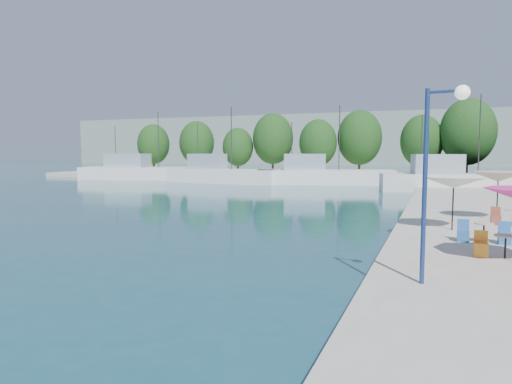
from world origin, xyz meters
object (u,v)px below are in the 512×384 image
at_px(umbrella_white, 454,183).
at_px(trawler_03, 322,176).
at_px(trawler_01, 143,172).
at_px(trawler_04, 457,181).
at_px(umbrella_cream, 498,177).
at_px(street_lamp, 439,149).
at_px(trawler_02, 219,175).

bearing_deg(umbrella_white, trawler_03, 112.32).
relative_size(trawler_01, trawler_03, 1.14).
bearing_deg(trawler_01, trawler_04, -19.49).
bearing_deg(umbrella_cream, umbrella_white, -118.09).
bearing_deg(trawler_01, street_lamp, -59.31).
relative_size(trawler_02, trawler_03, 0.86).
relative_size(trawler_03, umbrella_cream, 6.62).
height_order(trawler_02, trawler_03, same).
bearing_deg(trawler_04, umbrella_cream, -99.74).
distance_m(umbrella_cream, street_lamp, 13.68).
bearing_deg(umbrella_cream, trawler_02, 136.49).
height_order(trawler_01, trawler_02, same).
xyz_separation_m(trawler_04, umbrella_cream, (0.98, -25.00, 1.71)).
bearing_deg(trawler_03, umbrella_white, -82.26).
relative_size(trawler_01, trawler_02, 1.33).
bearing_deg(street_lamp, trawler_01, 141.34).
bearing_deg(umbrella_cream, street_lamp, -101.92).
bearing_deg(trawler_01, trawler_02, -23.14).
bearing_deg(umbrella_white, trawler_02, 130.42).
height_order(trawler_02, street_lamp, trawler_02).
relative_size(trawler_02, umbrella_cream, 5.70).
distance_m(trawler_02, umbrella_white, 41.99).
relative_size(trawler_03, trawler_04, 1.07).
height_order(umbrella_white, umbrella_cream, umbrella_cream).
xyz_separation_m(trawler_03, street_lamp, (13.55, -43.84, 3.02)).
bearing_deg(trawler_04, trawler_01, 160.40).
bearing_deg(umbrella_cream, trawler_03, 118.19).
bearing_deg(trawler_03, street_lamp, -87.41).
relative_size(umbrella_cream, street_lamp, 0.52).
bearing_deg(trawler_01, trawler_03, -12.14).
height_order(trawler_01, umbrella_cream, trawler_01).
relative_size(umbrella_white, umbrella_cream, 1.03).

